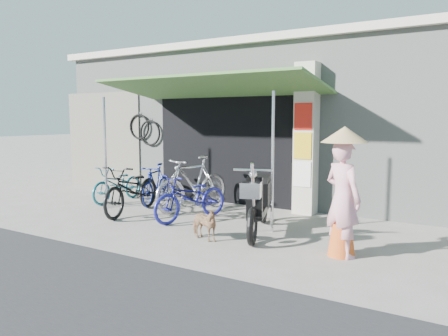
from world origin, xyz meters
The scene contains 13 objects.
ground centered at (0.00, 0.00, 0.00)m, with size 80.00×80.00×0.00m, color gray.
bicycle_shop centered at (0.00, 5.09, 1.83)m, with size 12.30×5.30×3.66m.
shop_pillar centered at (0.85, 2.45, 1.50)m, with size 0.42×0.44×3.00m.
awning centered at (-0.90, 1.63, 2.51)m, with size 4.60×1.88×2.72m.
neighbour_left centered at (-5.00, 2.59, 1.30)m, with size 2.60×0.06×2.60m, color #6B665B.
bike_teal centered at (-3.29, 1.38, 0.41)m, with size 0.55×1.57×0.82m, color #165966.
bike_blue centered at (-2.37, 1.62, 0.45)m, with size 0.42×1.50×0.90m, color navy.
bike_black centered at (-2.11, 0.61, 0.50)m, with size 0.66×1.89×0.99m, color black.
bike_silver centered at (-1.24, 1.48, 0.57)m, with size 0.53×1.89×1.14m, color #BBBABF.
bike_navy centered at (-0.75, 0.73, 0.44)m, with size 0.59×1.68×0.88m, color navy.
street_dog centered at (0.19, -0.28, 0.27)m, with size 0.29×0.63×0.53m, color tan.
moped centered at (0.73, 0.60, 0.53)m, with size 0.90×1.99×1.17m.
nun centered at (2.28, 0.07, 0.89)m, with size 0.71×0.64×1.81m.
Camera 1 is at (3.95, -5.84, 1.91)m, focal length 35.00 mm.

